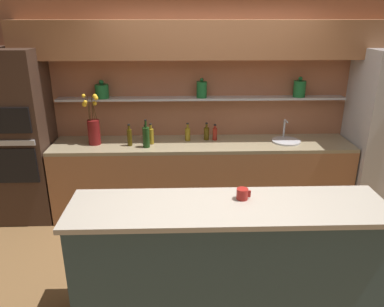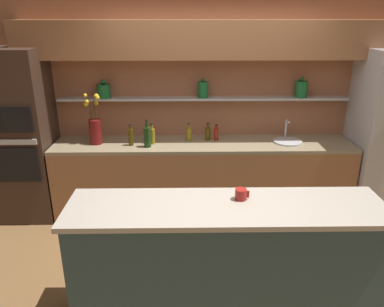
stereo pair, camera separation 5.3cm
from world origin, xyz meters
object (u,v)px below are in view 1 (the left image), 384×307
sink_fixture (286,140)px  bottle_oil_0 (151,136)px  bottle_oil_4 (188,134)px  bottle_oil_5 (130,137)px  bottle_oil_1 (206,133)px  oven_tower (18,137)px  bottle_sauce_3 (215,133)px  bottle_wine_2 (146,137)px  coffee_mug (242,194)px  bottle_sauce_6 (145,133)px  flower_vase (94,128)px

sink_fixture → bottle_oil_0: bearing=-179.0°
bottle_oil_0 → bottle_oil_4: (0.43, 0.11, -0.01)m
bottle_oil_5 → bottle_oil_0: bearing=13.5°
sink_fixture → bottle_oil_1: sink_fixture is taller
bottle_oil_0 → bottle_oil_1: (0.66, 0.13, -0.02)m
oven_tower → bottle_sauce_3: 2.31m
bottle_wine_2 → coffee_mug: bottle_wine_2 is taller
bottle_sauce_3 → bottle_sauce_6: size_ratio=1.02×
flower_vase → bottle_sauce_3: bearing=4.3°
coffee_mug → bottle_wine_2: bearing=119.8°
bottle_sauce_3 → bottle_sauce_6: bottle_sauce_3 is taller
flower_vase → bottle_oil_0: bearing=-0.7°
bottle_oil_5 → bottle_oil_4: bearing=13.7°
sink_fixture → bottle_oil_4: bearing=176.1°
flower_vase → bottle_sauce_6: bearing=13.7°
oven_tower → bottle_oil_4: size_ratio=9.25×
sink_fixture → flower_vase: bearing=-179.5°
sink_fixture → oven_tower: bearing=-179.8°
coffee_mug → bottle_oil_1: bearing=95.1°
bottle_sauce_6 → bottle_oil_0: bearing=-62.0°
oven_tower → bottle_oil_5: size_ratio=7.81×
bottle_oil_1 → bottle_oil_5: size_ratio=0.82×
bottle_oil_1 → bottle_wine_2: bottle_wine_2 is taller
oven_tower → bottle_oil_5: bearing=-3.3°
flower_vase → bottle_oil_5: bearing=-9.1°
bottle_oil_1 → bottle_oil_4: 0.23m
flower_vase → sink_fixture: flower_vase is taller
oven_tower → bottle_sauce_6: (1.47, 0.13, -0.01)m
oven_tower → coffee_mug: size_ratio=18.43×
oven_tower → bottle_oil_1: size_ratio=9.48×
sink_fixture → bottle_oil_5: bearing=-177.4°
bottle_oil_1 → bottle_sauce_3: bottle_oil_1 is taller
bottle_oil_1 → bottle_oil_4: bottle_oil_4 is taller
oven_tower → bottle_sauce_3: size_ratio=10.22×
bottle_wine_2 → bottle_sauce_3: 0.84m
bottle_oil_0 → bottle_sauce_3: bottle_oil_0 is taller
flower_vase → bottle_oil_5: (0.42, -0.07, -0.09)m
coffee_mug → oven_tower: bearing=145.3°
sink_fixture → bottle_wine_2: bearing=-175.0°
bottle_wine_2 → oven_tower: bearing=174.9°
flower_vase → bottle_sauce_6: flower_vase is taller
bottle_oil_4 → sink_fixture: bearing=-3.9°
flower_vase → bottle_oil_5: 0.43m
oven_tower → bottle_oil_0: 1.55m
bottle_oil_5 → coffee_mug: bearing=-55.9°
bottle_oil_1 → bottle_wine_2: (-0.71, -0.25, 0.04)m
bottle_oil_1 → bottle_oil_0: bearing=-168.7°
flower_vase → coffee_mug: (1.48, -1.63, -0.05)m
bottle_oil_0 → bottle_sauce_3: size_ratio=1.25×
bottle_oil_4 → flower_vase: bearing=-174.9°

